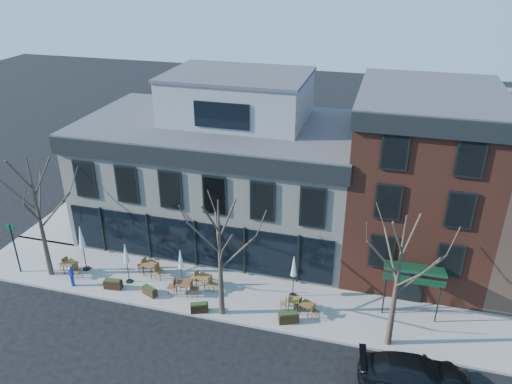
% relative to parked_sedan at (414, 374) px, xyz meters
% --- Properties ---
extents(ground, '(120.00, 120.00, 0.00)m').
position_rel_parked_sedan_xyz_m(ground, '(-13.22, 6.33, -0.74)').
color(ground, black).
rests_on(ground, ground).
extents(sidewalk_front, '(33.50, 4.70, 0.15)m').
position_rel_parked_sedan_xyz_m(sidewalk_front, '(-9.97, 4.18, -0.67)').
color(sidewalk_front, gray).
rests_on(sidewalk_front, ground).
extents(sidewalk_side, '(4.50, 12.00, 0.15)m').
position_rel_parked_sedan_xyz_m(sidewalk_side, '(-24.47, 12.33, -0.67)').
color(sidewalk_side, gray).
rests_on(sidewalk_side, ground).
extents(corner_building, '(18.39, 10.39, 11.10)m').
position_rel_parked_sedan_xyz_m(corner_building, '(-13.15, 11.39, 3.98)').
color(corner_building, beige).
rests_on(corner_building, ground).
extents(red_brick_building, '(8.20, 11.78, 11.18)m').
position_rel_parked_sedan_xyz_m(red_brick_building, '(-0.22, 11.31, 4.89)').
color(red_brick_building, brown).
rests_on(red_brick_building, ground).
extents(tree_corner, '(3.93, 3.98, 7.92)m').
position_rel_parked_sedan_xyz_m(tree_corner, '(-21.71, 3.12, 3.50)').
color(tree_corner, '#382B21').
rests_on(tree_corner, sidewalk_front).
extents(tree_mid, '(3.50, 3.55, 7.04)m').
position_rel_parked_sedan_xyz_m(tree_mid, '(-10.21, 2.42, 3.05)').
color(tree_mid, '#382B21').
rests_on(tree_mid, sidewalk_front).
extents(tree_right, '(3.72, 3.77, 7.48)m').
position_rel_parked_sedan_xyz_m(tree_right, '(-1.21, 2.42, 3.28)').
color(tree_right, '#382B21').
rests_on(tree_right, sidewalk_front).
extents(sign_pole, '(0.50, 0.10, 3.40)m').
position_rel_parked_sedan_xyz_m(sign_pole, '(-23.72, 2.83, 1.33)').
color(sign_pole, black).
rests_on(sign_pole, sidewalk_front).
extents(parked_sedan, '(5.32, 2.63, 1.49)m').
position_rel_parked_sedan_xyz_m(parked_sedan, '(0.00, 0.00, 0.00)').
color(parked_sedan, black).
rests_on(parked_sedan, ground).
extents(call_box, '(0.28, 0.28, 1.39)m').
position_rel_parked_sedan_xyz_m(call_box, '(-19.67, 2.41, 0.14)').
color(call_box, '#0E26B6').
rests_on(call_box, sidewalk_front).
extents(cafe_set_0, '(1.93, 1.12, 0.99)m').
position_rel_parked_sedan_xyz_m(cafe_set_0, '(-20.49, 3.46, -0.08)').
color(cafe_set_0, brown).
rests_on(cafe_set_0, sidewalk_front).
extents(cafe_set_1, '(2.01, 1.04, 1.03)m').
position_rel_parked_sedan_xyz_m(cafe_set_1, '(-15.63, 4.66, -0.06)').
color(cafe_set_1, brown).
rests_on(cafe_set_1, sidewalk_front).
extents(cafe_set_2, '(1.92, 0.82, 1.00)m').
position_rel_parked_sedan_xyz_m(cafe_set_2, '(-12.92, 3.39, -0.08)').
color(cafe_set_2, brown).
rests_on(cafe_set_2, sidewalk_front).
extents(cafe_set_3, '(1.88, 0.92, 0.96)m').
position_rel_parked_sedan_xyz_m(cafe_set_3, '(-12.03, 4.34, -0.10)').
color(cafe_set_3, brown).
rests_on(cafe_set_3, sidewalk_front).
extents(cafe_set_4, '(1.58, 0.70, 0.82)m').
position_rel_parked_sedan_xyz_m(cafe_set_4, '(-6.45, 3.79, -0.17)').
color(cafe_set_4, brown).
rests_on(cafe_set_4, sidewalk_front).
extents(cafe_set_5, '(1.65, 0.99, 0.85)m').
position_rel_parked_sedan_xyz_m(cafe_set_5, '(-5.67, 3.57, -0.16)').
color(cafe_set_5, brown).
rests_on(cafe_set_5, sidewalk_front).
extents(umbrella_0, '(0.49, 0.49, 3.08)m').
position_rel_parked_sedan_xyz_m(umbrella_0, '(-19.86, 4.15, 1.58)').
color(umbrella_0, black).
rests_on(umbrella_0, sidewalk_front).
extents(umbrella_1, '(0.43, 0.43, 2.68)m').
position_rel_parked_sedan_xyz_m(umbrella_1, '(-16.61, 3.66, 1.30)').
color(umbrella_1, black).
rests_on(umbrella_1, sidewalk_front).
extents(umbrella_2, '(0.41, 0.41, 2.54)m').
position_rel_parked_sedan_xyz_m(umbrella_2, '(-13.30, 4.11, 1.20)').
color(umbrella_2, black).
rests_on(umbrella_2, sidewalk_front).
extents(umbrella_4, '(0.44, 0.44, 2.74)m').
position_rel_parked_sedan_xyz_m(umbrella_4, '(-6.72, 4.95, 1.34)').
color(umbrella_4, black).
rests_on(umbrella_4, sidewalk_front).
extents(planter_0, '(1.11, 0.54, 0.60)m').
position_rel_parked_sedan_xyz_m(planter_0, '(-17.20, 2.83, -0.30)').
color(planter_0, black).
rests_on(planter_0, sidewalk_front).
extents(planter_1, '(1.02, 0.72, 0.53)m').
position_rel_parked_sedan_xyz_m(planter_1, '(-14.82, 2.83, -0.33)').
color(planter_1, '#312110').
rests_on(planter_1, sidewalk_front).
extents(planter_2, '(1.06, 0.75, 0.55)m').
position_rel_parked_sedan_xyz_m(planter_2, '(-11.46, 2.19, -0.32)').
color(planter_2, black).
rests_on(planter_2, sidewalk_front).
extents(planter_3, '(1.17, 0.82, 0.61)m').
position_rel_parked_sedan_xyz_m(planter_3, '(-6.49, 2.65, -0.29)').
color(planter_3, '#302110').
rests_on(planter_3, sidewalk_front).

